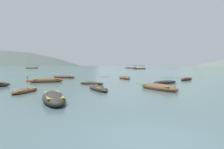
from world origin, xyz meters
TOP-DOWN VIEW (x-y plane):
  - ground_plane at (0.00, 1500.00)m, footprint 6000.00×6000.00m
  - mountain_1 at (-532.48, 1686.92)m, footprint 1614.35×1614.35m
  - mountain_2 at (350.27, 1823.44)m, footprint 1658.70×1658.70m
  - mountain_3 at (967.97, 1744.52)m, footprint 1818.34×1818.34m
  - rowboat_0 at (-8.17, 28.01)m, footprint 4.71×3.33m
  - rowboat_1 at (2.30, 25.33)m, footprint 2.15×4.04m
  - rowboat_2 at (-7.58, 10.05)m, footprint 1.56×3.22m
  - rowboat_3 at (11.12, 21.71)m, footprint 3.24×3.18m
  - rowboat_4 at (3.65, 11.24)m, footprint 3.10×4.56m
  - rowboat_6 at (-4.33, 6.17)m, footprint 2.70×4.62m
  - rowboat_7 at (-8.67, 19.34)m, footprint 4.47×2.57m
  - rowboat_8 at (-1.78, 11.40)m, footprint 2.38×4.30m
  - rowboat_9 at (6.14, 16.69)m, footprint 3.70×2.50m
  - rowboat_10 at (-2.60, 16.24)m, footprint 3.09×2.06m
  - ferry_0 at (-55.84, 142.25)m, footprint 9.62×6.02m
  - ferry_1 at (21.81, 143.06)m, footprint 9.50×4.63m
  - ferry_2 at (21.27, 107.92)m, footprint 8.49×4.80m
  - mooring_buoy at (-11.61, 20.67)m, footprint 0.38×0.38m
  - weed_patch_0 at (2.96, 16.92)m, footprint 2.06×2.19m
  - weed_patch_1 at (-0.89, 30.00)m, footprint 2.45×2.36m
  - weed_patch_3 at (-12.53, 25.40)m, footprint 2.42×1.91m
  - weed_patch_4 at (-14.27, 23.17)m, footprint 2.04×2.00m
  - weed_patch_5 at (10.70, 26.92)m, footprint 3.76×1.88m

SIDE VIEW (x-z plane):
  - ground_plane at x=0.00m, z-range 0.00..0.00m
  - weed_patch_0 at x=2.96m, z-range -0.07..0.07m
  - weed_patch_1 at x=-0.89m, z-range -0.07..0.07m
  - weed_patch_3 at x=-12.53m, z-range -0.07..0.07m
  - weed_patch_4 at x=-14.27m, z-range -0.07..0.07m
  - weed_patch_5 at x=10.70m, z-range -0.07..0.07m
  - mooring_buoy at x=-11.61m, z-range -0.34..0.53m
  - rowboat_10 at x=-2.60m, z-range -0.07..0.33m
  - rowboat_2 at x=-7.58m, z-range -0.08..0.34m
  - rowboat_9 at x=6.14m, z-range -0.09..0.40m
  - rowboat_8 at x=-1.78m, z-range -0.09..0.41m
  - rowboat_3 at x=11.12m, z-range -0.10..0.43m
  - rowboat_1 at x=2.30m, z-range -0.12..0.51m
  - rowboat_0 at x=-8.17m, z-range -0.12..0.52m
  - rowboat_4 at x=3.65m, z-range -0.13..0.56m
  - rowboat_6 at x=-4.33m, z-range -0.13..0.56m
  - rowboat_7 at x=-8.67m, z-range -0.14..0.59m
  - ferry_1 at x=21.81m, z-range -0.82..1.71m
  - ferry_0 at x=-55.84m, z-range -0.82..1.71m
  - ferry_2 at x=21.27m, z-range -0.82..1.71m
  - mountain_1 at x=-532.48m, z-range 0.00..456.79m
  - mountain_3 at x=967.97m, z-range 0.00..498.10m
  - mountain_2 at x=350.27m, z-range 0.00..518.60m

